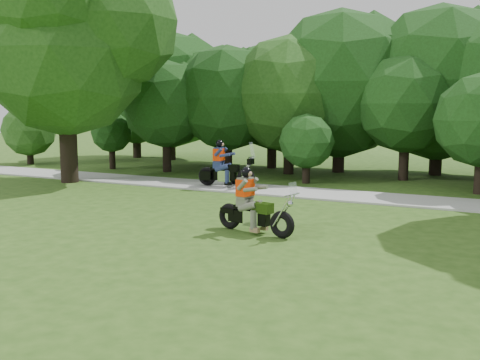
% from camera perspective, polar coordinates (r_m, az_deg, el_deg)
% --- Properties ---
extents(ground, '(100.00, 100.00, 0.00)m').
position_cam_1_polar(ground, '(11.02, -1.98, -7.75)').
color(ground, '#2B4D16').
rests_on(ground, ground).
extents(walkway, '(60.00, 2.20, 0.06)m').
position_cam_1_polar(walkway, '(18.27, 10.21, -1.59)').
color(walkway, '#A1A19C').
rests_on(walkway, ground).
extents(tree_line, '(39.04, 10.94, 7.39)m').
position_cam_1_polar(tree_line, '(24.25, 17.77, 8.98)').
color(tree_line, black).
rests_on(tree_line, ground).
extents(big_tree_west, '(8.64, 6.56, 9.96)m').
position_cam_1_polar(big_tree_west, '(22.68, -17.71, 14.47)').
color(big_tree_west, black).
rests_on(big_tree_west, ground).
extents(chopper_motorcycle, '(2.17, 0.81, 1.56)m').
position_cam_1_polar(chopper_motorcycle, '(12.60, 1.23, -3.09)').
color(chopper_motorcycle, black).
rests_on(chopper_motorcycle, ground).
extents(touring_motorcycle, '(2.27, 0.75, 1.73)m').
position_cam_1_polar(touring_motorcycle, '(19.68, -1.86, 1.11)').
color(touring_motorcycle, black).
rests_on(touring_motorcycle, walkway).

